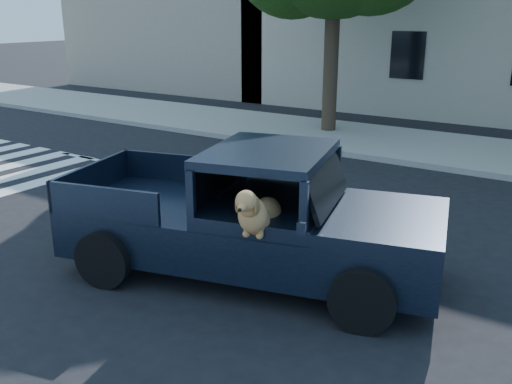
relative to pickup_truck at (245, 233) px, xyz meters
The scene contains 5 objects.
ground 0.85m from the pickup_truck, ahead, with size 120.00×120.00×0.00m, color black.
far_sidewalk 9.17m from the pickup_truck, 86.47° to the left, with size 60.00×4.00×0.15m, color gray.
lane_stripes 4.25m from the pickup_truck, 52.45° to the left, with size 21.60×0.14×0.01m, color silver, non-canonical shape.
building_left 22.13m from the pickup_truck, 131.29° to the left, with size 12.00×6.00×8.00m, color tan.
pickup_truck is the anchor object (origin of this frame).
Camera 1 is at (3.75, -6.16, 3.65)m, focal length 40.00 mm.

